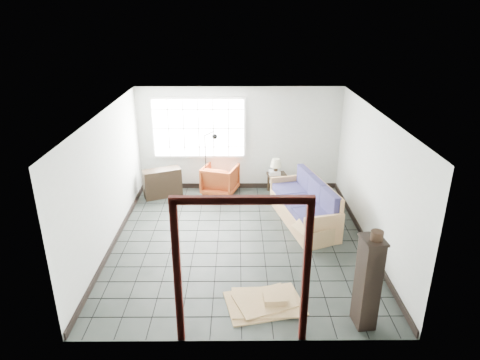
{
  "coord_description": "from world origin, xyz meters",
  "views": [
    {
      "loc": [
        -0.06,
        -7.46,
        4.34
      ],
      "look_at": [
        -0.0,
        0.3,
        1.2
      ],
      "focal_mm": 32.0,
      "sensor_mm": 36.0,
      "label": 1
    }
  ],
  "objects_px": {
    "futon_sofa": "(306,207)",
    "armchair": "(220,178)",
    "side_table": "(277,178)",
    "tall_shelf": "(368,282)"
  },
  "relations": [
    {
      "from": "futon_sofa",
      "to": "tall_shelf",
      "type": "distance_m",
      "value": 3.3
    },
    {
      "from": "side_table",
      "to": "tall_shelf",
      "type": "distance_m",
      "value": 4.89
    },
    {
      "from": "futon_sofa",
      "to": "side_table",
      "type": "relative_size",
      "value": 4.48
    },
    {
      "from": "futon_sofa",
      "to": "tall_shelf",
      "type": "bearing_deg",
      "value": -96.84
    },
    {
      "from": "futon_sofa",
      "to": "tall_shelf",
      "type": "height_order",
      "value": "tall_shelf"
    },
    {
      "from": "futon_sofa",
      "to": "tall_shelf",
      "type": "relative_size",
      "value": 1.61
    },
    {
      "from": "futon_sofa",
      "to": "side_table",
      "type": "xyz_separation_m",
      "value": [
        -0.5,
        1.54,
        0.06
      ]
    },
    {
      "from": "armchair",
      "to": "tall_shelf",
      "type": "distance_m",
      "value": 5.32
    },
    {
      "from": "futon_sofa",
      "to": "armchair",
      "type": "xyz_separation_m",
      "value": [
        -1.92,
        1.54,
        0.06
      ]
    },
    {
      "from": "side_table",
      "to": "armchair",
      "type": "bearing_deg",
      "value": 179.98
    }
  ]
}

